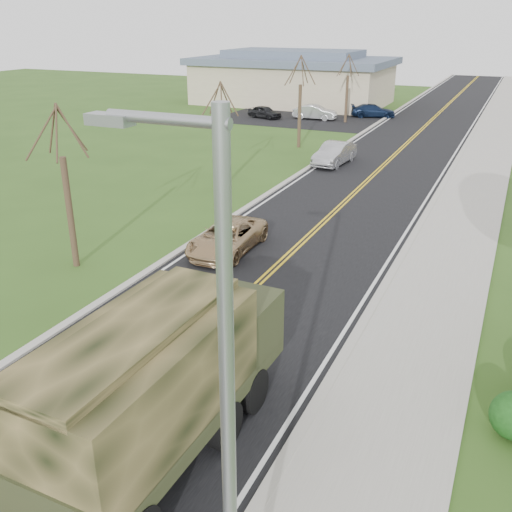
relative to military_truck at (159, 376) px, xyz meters
The scene contains 16 objects.
road 37.35m from the military_truck, 92.62° to the left, with size 8.00×120.00×0.01m, color black.
curb_right 37.39m from the military_truck, 86.24° to the left, with size 0.30×120.00×0.12m, color #9E998E.
sidewalk_right 37.54m from the military_truck, 83.57° to the left, with size 3.20×120.00×0.10m, color #9E998E.
curb_left 37.77m from the military_truck, 98.93° to the left, with size 0.30×120.00×0.10m, color #9E998E.
street_light 5.16m from the military_truck, 45.41° to the right, with size 1.65×0.22×8.00m.
bare_tree_a 11.35m from the military_truck, 140.18° to the left, with size 1.93×2.26×6.08m.
bare_tree_b 21.14m from the military_truck, 114.33° to the left, with size 1.83×2.14×5.73m.
bare_tree_c 32.46m from the military_truck, 105.56° to the left, with size 2.04×2.39×6.42m.
bare_tree_d 44.13m from the military_truck, 101.38° to the left, with size 1.88×2.20×5.91m.
commercial_building 56.10m from the military_truck, 108.38° to the left, with size 25.50×21.50×5.65m.
military_truck is the anchor object (origin of this frame).
suv_champagne 11.79m from the military_truck, 110.63° to the left, with size 2.02×4.39×1.22m, color tan.
sedan_silver 27.57m from the military_truck, 99.84° to the left, with size 1.50×4.29×1.41m, color #A2A2A6.
lot_car_dark 45.38m from the military_truck, 111.11° to the left, with size 1.38×3.42×1.16m, color black.
lot_car_silver 45.21m from the military_truck, 105.09° to the left, with size 1.41×4.04×1.33m, color silver.
lot_car_navy 47.82m from the military_truck, 98.60° to the left, with size 1.70×4.19×1.22m, color #0E1A33.
Camera 1 is at (7.56, -5.30, 8.71)m, focal length 40.00 mm.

